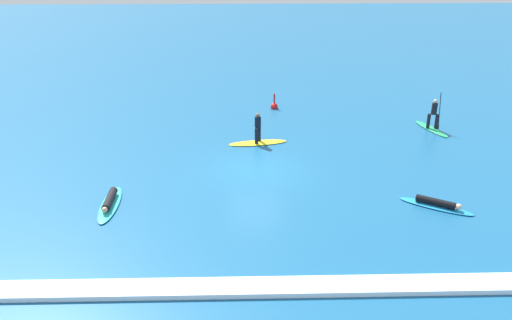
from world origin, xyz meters
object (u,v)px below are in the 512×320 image
at_px(surfer_on_green_board, 433,122).
at_px(marker_buoy, 274,106).
at_px(surfer_on_blue_board, 437,204).
at_px(surfer_on_yellow_board, 258,136).
at_px(surfer_on_teal_board, 110,202).

distance_m(surfer_on_green_board, marker_buoy, 9.72).
relative_size(surfer_on_green_board, surfer_on_blue_board, 0.99).
relative_size(surfer_on_yellow_board, surfer_on_blue_board, 1.12).
distance_m(surfer_on_green_board, surfer_on_teal_board, 18.46).
relative_size(surfer_on_teal_board, surfer_on_yellow_board, 0.99).
bearing_deg(surfer_on_green_board, surfer_on_teal_board, -81.31).
xyz_separation_m(surfer_on_green_board, surfer_on_blue_board, (-2.84, -8.99, -0.34)).
height_order(surfer_on_yellow_board, marker_buoy, surfer_on_yellow_board).
bearing_deg(marker_buoy, surfer_on_green_board, -24.74).
height_order(surfer_on_blue_board, marker_buoy, marker_buoy).
relative_size(surfer_on_green_board, surfer_on_yellow_board, 0.89).
bearing_deg(surfer_on_blue_board, marker_buoy, 145.71).
xyz_separation_m(surfer_on_teal_board, surfer_on_blue_board, (13.55, -0.48, -0.01)).
xyz_separation_m(surfer_on_green_board, marker_buoy, (-8.82, 4.06, -0.33)).
height_order(surfer_on_teal_board, surfer_on_yellow_board, surfer_on_yellow_board).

